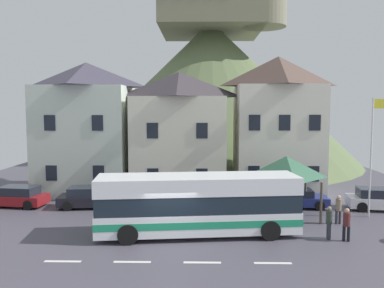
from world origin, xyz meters
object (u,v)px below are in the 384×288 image
(parked_car_00, at_px, (295,198))
(pedestrian_02, at_px, (259,209))
(townhouse_00, at_px, (87,127))
(bus_shelter, at_px, (286,167))
(parked_car_03, at_px, (380,199))
(pedestrian_01, at_px, (338,208))
(pedestrian_03, at_px, (347,222))
(public_bench, at_px, (248,200))
(parked_car_01, at_px, (92,197))
(parked_car_02, at_px, (18,197))
(flagpole, at_px, (373,149))
(transit_bus, at_px, (198,205))
(townhouse_01, at_px, (179,133))
(hilltop_castle, at_px, (211,88))
(pedestrian_00, at_px, (329,222))
(townhouse_02, at_px, (277,126))

(parked_car_00, bearing_deg, pedestrian_02, -126.71)
(townhouse_00, distance_m, bus_shelter, 16.00)
(parked_car_03, height_order, pedestrian_01, pedestrian_01)
(parked_car_00, xyz_separation_m, pedestrian_01, (1.51, -3.84, 0.33))
(pedestrian_01, xyz_separation_m, pedestrian_03, (-0.63, -2.93, 0.01))
(parked_car_00, relative_size, public_bench, 2.47)
(parked_car_00, height_order, pedestrian_03, pedestrian_03)
(bus_shelter, relative_size, pedestrian_02, 2.43)
(parked_car_01, height_order, public_bench, parked_car_01)
(parked_car_02, bearing_deg, flagpole, -178.25)
(pedestrian_03, bearing_deg, transit_bus, 173.31)
(townhouse_01, xyz_separation_m, hilltop_castle, (2.95, 18.22, 4.37))
(parked_car_00, height_order, pedestrian_00, pedestrian_00)
(bus_shelter, distance_m, parked_car_03, 7.08)
(townhouse_00, bearing_deg, hilltop_castle, 59.56)
(townhouse_02, xyz_separation_m, parked_car_03, (5.82, -4.77, -4.55))
(parked_car_02, bearing_deg, bus_shelter, -179.36)
(parked_car_02, relative_size, parked_car_03, 0.93)
(bus_shelter, relative_size, pedestrian_00, 2.21)
(townhouse_02, relative_size, pedestrian_02, 6.90)
(townhouse_02, bearing_deg, pedestrian_00, -86.82)
(parked_car_01, relative_size, flagpole, 0.64)
(townhouse_01, distance_m, pedestrian_01, 12.99)
(townhouse_00, relative_size, parked_car_02, 2.47)
(bus_shelter, distance_m, pedestrian_01, 3.74)
(bus_shelter, bearing_deg, transit_bus, -145.30)
(public_bench, bearing_deg, pedestrian_02, -86.48)
(transit_bus, bearing_deg, pedestrian_02, 26.44)
(townhouse_01, relative_size, pedestrian_02, 6.15)
(townhouse_01, height_order, townhouse_02, townhouse_02)
(townhouse_02, bearing_deg, parked_car_02, -166.42)
(public_bench, bearing_deg, pedestrian_01, -38.97)
(hilltop_castle, xyz_separation_m, parked_car_00, (5.02, -22.43, -8.43))
(bus_shelter, relative_size, public_bench, 2.23)
(parked_car_03, distance_m, flagpole, 4.13)
(townhouse_02, xyz_separation_m, parked_car_01, (-13.05, -4.58, -4.56))
(parked_car_00, bearing_deg, transit_bus, -135.27)
(parked_car_01, relative_size, pedestrian_03, 2.77)
(townhouse_00, xyz_separation_m, townhouse_01, (7.32, -0.74, -0.41))
(pedestrian_01, xyz_separation_m, public_bench, (-4.68, 3.78, -0.46))
(parked_car_01, xyz_separation_m, pedestrian_01, (15.03, -3.42, 0.26))
(townhouse_00, bearing_deg, pedestrian_02, -34.84)
(townhouse_00, xyz_separation_m, pedestrian_03, (16.17, -11.72, -4.13))
(transit_bus, bearing_deg, parked_car_03, 17.71)
(pedestrian_03, height_order, flagpole, flagpole)
(townhouse_01, distance_m, pedestrian_02, 10.10)
(townhouse_01, relative_size, pedestrian_00, 5.60)
(pedestrian_01, bearing_deg, parked_car_01, 167.19)
(townhouse_02, relative_size, pedestrian_03, 6.30)
(hilltop_castle, xyz_separation_m, bus_shelter, (3.89, -24.64, -6.02))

